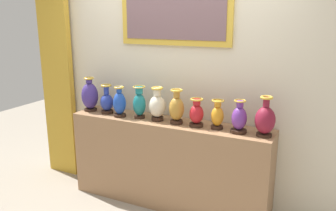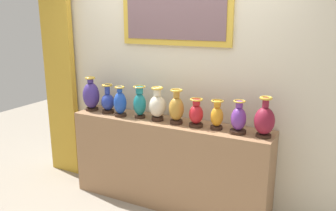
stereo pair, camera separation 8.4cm
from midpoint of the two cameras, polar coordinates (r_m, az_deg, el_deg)
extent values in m
plane|color=gray|center=(3.96, 0.63, -15.78)|extent=(9.78, 9.78, 0.00)
cube|color=#99704C|center=(3.74, 0.65, -9.53)|extent=(2.17, 0.41, 0.94)
cube|color=beige|center=(3.71, 2.51, 4.26)|extent=(3.78, 0.10, 2.67)
cube|color=gold|center=(3.61, 1.83, 16.78)|extent=(1.23, 0.03, 0.87)
cube|color=#72555B|center=(3.59, 1.70, 16.79)|extent=(1.11, 0.01, 0.75)
cube|color=gold|center=(4.55, -16.83, 3.58)|extent=(0.44, 0.08, 2.37)
cylinder|color=#382319|center=(4.08, -11.89, -0.58)|extent=(0.14, 0.14, 0.03)
ellipsoid|color=#3F2D7F|center=(4.04, -12.01, 1.64)|extent=(0.19, 0.19, 0.30)
cylinder|color=#3F2D7F|center=(4.00, -12.14, 4.10)|extent=(0.07, 0.07, 0.05)
torus|color=gold|center=(4.00, -12.16, 4.48)|extent=(0.11, 0.11, 0.02)
cylinder|color=#382319|center=(3.93, -9.26, -0.95)|extent=(0.13, 0.13, 0.03)
ellipsoid|color=#263899|center=(3.91, -9.32, 0.59)|extent=(0.15, 0.15, 0.18)
cylinder|color=#263899|center=(3.88, -9.41, 2.62)|extent=(0.06, 0.06, 0.10)
torus|color=gold|center=(3.87, -9.44, 3.34)|extent=(0.12, 0.12, 0.02)
cylinder|color=#382319|center=(3.78, -7.23, -1.54)|extent=(0.13, 0.13, 0.03)
ellipsoid|color=#1E47B2|center=(3.75, -7.29, 0.42)|extent=(0.14, 0.14, 0.24)
cylinder|color=#1E47B2|center=(3.71, -7.37, 2.61)|extent=(0.06, 0.06, 0.05)
torus|color=gold|center=(3.71, -7.38, 3.02)|extent=(0.11, 0.11, 0.02)
cylinder|color=#382319|center=(3.70, -4.01, -1.82)|extent=(0.11, 0.11, 0.03)
ellipsoid|color=#19727A|center=(3.67, -4.05, 0.17)|extent=(0.14, 0.14, 0.24)
cylinder|color=#19727A|center=(3.63, -4.09, 2.55)|extent=(0.08, 0.08, 0.07)
torus|color=gold|center=(3.62, -4.10, 3.12)|extent=(0.13, 0.13, 0.01)
cylinder|color=#382319|center=(3.60, -1.08, -2.15)|extent=(0.13, 0.13, 0.04)
ellipsoid|color=beige|center=(3.57, -1.09, -0.12)|extent=(0.18, 0.18, 0.23)
cylinder|color=beige|center=(3.53, -1.10, 2.27)|extent=(0.07, 0.07, 0.08)
torus|color=gold|center=(3.52, -1.10, 2.89)|extent=(0.12, 0.12, 0.02)
cylinder|color=#382319|center=(3.50, 2.06, -2.72)|extent=(0.13, 0.13, 0.04)
ellipsoid|color=#B27F2D|center=(3.46, 2.08, -0.56)|extent=(0.15, 0.15, 0.24)
cylinder|color=#B27F2D|center=(3.42, 2.11, 1.95)|extent=(0.06, 0.06, 0.07)
torus|color=gold|center=(3.41, 2.11, 2.54)|extent=(0.12, 0.12, 0.02)
cylinder|color=#382319|center=(3.41, 5.34, -3.23)|extent=(0.14, 0.14, 0.03)
ellipsoid|color=red|center=(3.38, 5.38, -1.46)|extent=(0.14, 0.14, 0.19)
cylinder|color=red|center=(3.35, 5.43, 0.54)|extent=(0.07, 0.07, 0.06)
torus|color=gold|center=(3.34, 5.44, 1.01)|extent=(0.13, 0.13, 0.02)
cylinder|color=#382319|center=(3.36, 8.73, -3.63)|extent=(0.12, 0.12, 0.03)
ellipsoid|color=orange|center=(3.33, 8.80, -1.81)|extent=(0.12, 0.12, 0.19)
cylinder|color=orange|center=(3.30, 8.88, 0.27)|extent=(0.07, 0.07, 0.06)
torus|color=gold|center=(3.29, 8.90, 0.75)|extent=(0.12, 0.12, 0.01)
cylinder|color=#382319|center=(3.29, 12.20, -4.24)|extent=(0.15, 0.15, 0.03)
ellipsoid|color=#6B3393|center=(3.25, 12.32, -2.17)|extent=(0.14, 0.14, 0.22)
cylinder|color=#6B3393|center=(3.21, 12.45, 0.19)|extent=(0.06, 0.06, 0.06)
torus|color=gold|center=(3.21, 12.48, 0.69)|extent=(0.11, 0.11, 0.02)
cylinder|color=#382319|center=(3.24, 16.20, -4.79)|extent=(0.14, 0.14, 0.03)
ellipsoid|color=maroon|center=(3.20, 16.38, -2.46)|extent=(0.18, 0.18, 0.25)
cylinder|color=maroon|center=(3.16, 16.59, 0.44)|extent=(0.06, 0.06, 0.08)
torus|color=gold|center=(3.15, 16.65, 1.19)|extent=(0.11, 0.11, 0.02)
camera|label=1|loc=(0.04, -89.32, 0.18)|focal=36.86mm
camera|label=2|loc=(0.04, 90.68, -0.18)|focal=36.86mm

